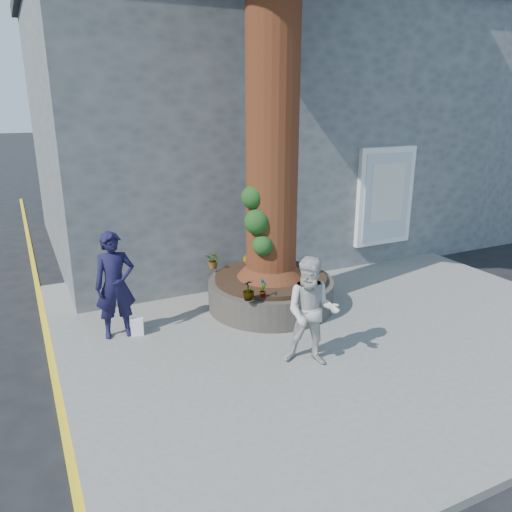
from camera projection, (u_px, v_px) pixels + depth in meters
name	position (u px, v px, depth m)	size (l,w,h in m)	color
ground	(285.00, 372.00, 7.29)	(120.00, 120.00, 0.00)	black
pavement	(332.00, 323.00, 8.75)	(9.00, 8.00, 0.12)	slate
yellow_line	(57.00, 388.00, 6.87)	(0.10, 30.00, 0.01)	yellow
stone_shop	(239.00, 124.00, 13.55)	(10.30, 8.30, 6.30)	#54565A
neighbour_shop	(453.00, 124.00, 16.94)	(6.00, 8.00, 6.00)	#54565A
planter	(271.00, 291.00, 9.21)	(2.30, 2.30, 0.60)	black
man	(115.00, 285.00, 7.90)	(0.64, 0.42, 1.74)	black
woman	(312.00, 312.00, 7.07)	(0.78, 0.61, 1.61)	#BAB6B2
shopping_bag	(137.00, 327.00, 8.13)	(0.20, 0.12, 0.28)	white
plant_a	(263.00, 287.00, 8.09)	(0.18, 0.12, 0.33)	gray
plant_b	(248.00, 265.00, 9.20)	(0.19, 0.18, 0.34)	gray
plant_c	(248.00, 290.00, 7.98)	(0.19, 0.19, 0.34)	gray
plant_d	(214.00, 260.00, 9.47)	(0.29, 0.26, 0.33)	gray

